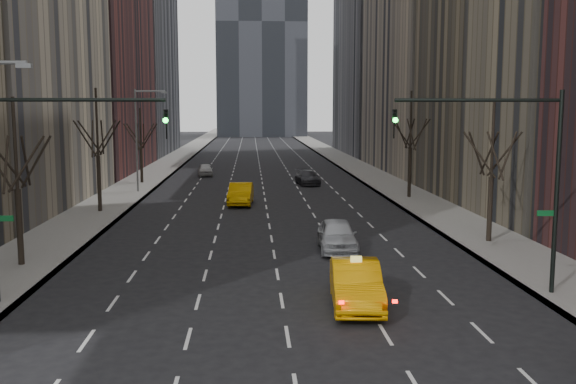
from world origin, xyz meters
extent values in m
cube|color=slate|center=(-12.25, 70.00, 0.07)|extent=(4.50, 320.00, 0.15)
cube|color=slate|center=(12.25, 70.00, 0.07)|extent=(4.50, 320.00, 0.15)
cylinder|color=black|center=(-12.00, 18.00, 1.93)|extent=(0.28, 0.28, 3.57)
cylinder|color=black|center=(-12.00, 18.00, 5.84)|extent=(0.16, 0.16, 4.25)
cylinder|color=black|center=(-11.85, 18.85, 4.95)|extent=(0.42, 1.80, 2.52)
cylinder|color=black|center=(-11.19, 18.29, 4.95)|extent=(1.74, 0.72, 2.52)
cylinder|color=black|center=(-11.34, 17.45, 4.95)|extent=(1.46, 1.25, 2.52)
cylinder|color=black|center=(-12.15, 17.15, 4.95)|extent=(0.42, 1.80, 2.52)
cylinder|color=black|center=(-12.66, 18.55, 4.95)|extent=(1.46, 1.25, 2.52)
cylinder|color=black|center=(-12.00, 34.00, 2.15)|extent=(0.28, 0.28, 3.99)
cylinder|color=black|center=(-12.00, 34.00, 6.52)|extent=(0.16, 0.16, 4.75)
cylinder|color=black|center=(-11.85, 34.85, 5.37)|extent=(0.42, 1.80, 2.52)
cylinder|color=black|center=(-11.19, 34.29, 5.37)|extent=(1.74, 0.72, 2.52)
cylinder|color=black|center=(-11.34, 33.45, 5.37)|extent=(1.46, 1.25, 2.52)
cylinder|color=black|center=(-12.15, 33.15, 5.37)|extent=(0.42, 1.80, 2.52)
cylinder|color=black|center=(-12.81, 33.71, 5.37)|extent=(1.74, 0.72, 2.52)
cylinder|color=black|center=(-12.66, 34.55, 5.37)|extent=(1.46, 1.25, 2.52)
cylinder|color=black|center=(-12.00, 52.00, 1.83)|extent=(0.28, 0.28, 3.36)
cylinder|color=black|center=(-12.00, 52.00, 5.51)|extent=(0.16, 0.16, 4.00)
cylinder|color=black|center=(-11.85, 52.85, 4.74)|extent=(0.42, 1.80, 2.52)
cylinder|color=black|center=(-11.19, 52.29, 4.74)|extent=(1.74, 0.72, 2.52)
cylinder|color=black|center=(-11.34, 51.45, 4.74)|extent=(1.46, 1.25, 2.52)
cylinder|color=black|center=(-12.15, 51.15, 4.74)|extent=(0.42, 1.80, 2.52)
cylinder|color=black|center=(-12.81, 51.71, 4.74)|extent=(1.74, 0.72, 2.52)
cylinder|color=black|center=(-12.66, 52.55, 4.74)|extent=(1.46, 1.25, 2.52)
cylinder|color=black|center=(12.00, 22.00, 1.93)|extent=(0.28, 0.28, 3.57)
cylinder|color=black|center=(12.00, 22.00, 5.84)|extent=(0.16, 0.16, 4.25)
cylinder|color=black|center=(12.15, 22.85, 4.95)|extent=(0.42, 1.80, 2.52)
cylinder|color=black|center=(12.81, 22.29, 4.95)|extent=(1.74, 0.72, 2.52)
cylinder|color=black|center=(12.66, 21.45, 4.95)|extent=(1.46, 1.25, 2.52)
cylinder|color=black|center=(11.85, 21.15, 4.95)|extent=(0.42, 1.80, 2.52)
cylinder|color=black|center=(11.19, 21.71, 4.95)|extent=(1.74, 0.72, 2.52)
cylinder|color=black|center=(11.34, 22.55, 4.95)|extent=(1.46, 1.25, 2.52)
cylinder|color=black|center=(12.00, 40.00, 2.15)|extent=(0.28, 0.28, 3.99)
cylinder|color=black|center=(12.00, 40.00, 6.52)|extent=(0.16, 0.16, 4.75)
cylinder|color=black|center=(12.15, 40.85, 5.37)|extent=(0.42, 1.80, 2.52)
cylinder|color=black|center=(12.81, 40.29, 5.37)|extent=(1.74, 0.72, 2.52)
cylinder|color=black|center=(12.66, 39.45, 5.37)|extent=(1.46, 1.25, 2.52)
cylinder|color=black|center=(11.85, 39.15, 5.37)|extent=(0.42, 1.80, 2.52)
cylinder|color=black|center=(11.19, 39.71, 5.37)|extent=(1.74, 0.72, 2.52)
cylinder|color=black|center=(11.34, 40.55, 5.37)|extent=(1.46, 1.25, 2.52)
cylinder|color=black|center=(-7.55, 12.00, 7.75)|extent=(6.50, 0.14, 0.14)
imported|color=black|center=(-4.30, 12.00, 6.85)|extent=(0.18, 0.22, 1.10)
sphere|color=#0CFF33|center=(-4.30, 11.82, 7.00)|extent=(0.20, 0.20, 0.20)
cube|color=#0C5926|center=(-10.40, 12.00, 3.35)|extent=(0.70, 0.04, 0.22)
cylinder|color=black|center=(10.80, 12.00, 4.15)|extent=(0.18, 0.18, 8.00)
cylinder|color=black|center=(7.55, 12.00, 7.75)|extent=(6.50, 0.14, 0.14)
imported|color=black|center=(4.30, 12.00, 6.85)|extent=(0.18, 0.22, 1.10)
sphere|color=#0CFF33|center=(4.30, 11.82, 7.00)|extent=(0.20, 0.20, 0.20)
cube|color=#0C5926|center=(10.40, 12.00, 3.35)|extent=(0.70, 0.04, 0.22)
cube|color=slate|center=(-8.70, 10.00, 8.85)|extent=(0.50, 0.22, 0.15)
cylinder|color=slate|center=(-11.20, 45.00, 4.65)|extent=(0.16, 0.16, 9.00)
cylinder|color=slate|center=(-9.90, 45.00, 8.95)|extent=(2.60, 0.14, 0.14)
cube|color=slate|center=(-8.70, 45.00, 8.85)|extent=(0.50, 0.22, 0.15)
imported|color=orange|center=(2.77, 11.19, 0.85)|extent=(2.19, 5.26, 1.69)
imported|color=#A9ACB1|center=(3.36, 20.75, 0.82)|extent=(2.14, 4.90, 1.64)
imported|color=#D89704|center=(-1.95, 37.54, 0.84)|extent=(2.06, 5.18, 1.68)
imported|color=#2D2C31|center=(4.43, 50.53, 0.70)|extent=(2.46, 4.98, 1.39)
imported|color=#B8B8B8|center=(-6.22, 59.38, 0.68)|extent=(1.96, 4.11, 1.36)
camera|label=1|loc=(-1.17, -12.22, 7.42)|focal=40.00mm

